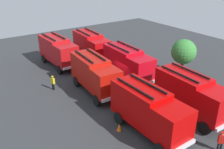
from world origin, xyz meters
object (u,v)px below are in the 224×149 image
object	(u,v)px
firefighter_0	(221,141)
traffic_cone_0	(119,127)
firefighter_3	(53,82)
fire_truck_5	(191,93)
firefighter_1	(171,112)
firefighter_4	(143,68)
fire_truck_4	(128,62)
fire_truck_2	(149,109)
fire_truck_3	(91,45)
tree_0	(184,52)
fire_truck_0	(58,50)
fire_truck_1	(95,73)

from	to	relation	value
firefighter_0	traffic_cone_0	distance (m)	7.72
firefighter_3	fire_truck_5	bearing A→B (deg)	110.52
firefighter_1	firefighter_4	world-z (taller)	firefighter_1
fire_truck_4	fire_truck_2	bearing A→B (deg)	-26.77
fire_truck_2	traffic_cone_0	size ratio (longest dim) A/B	11.99
fire_truck_2	fire_truck_3	bearing A→B (deg)	163.86
firefighter_4	fire_truck_5	bearing A→B (deg)	-3.06
tree_0	traffic_cone_0	size ratio (longest dim) A/B	7.60
fire_truck_3	fire_truck_5	distance (m)	17.40
fire_truck_2	firefighter_1	distance (m)	2.82
fire_truck_0	fire_truck_5	size ratio (longest dim) A/B	1.00
fire_truck_1	firefighter_1	size ratio (longest dim) A/B	4.07
fire_truck_4	fire_truck_5	size ratio (longest dim) A/B	1.00
fire_truck_3	firefighter_4	world-z (taller)	fire_truck_3
tree_0	fire_truck_4	bearing A→B (deg)	-116.10
tree_0	fire_truck_1	bearing A→B (deg)	-102.85
firefighter_0	firefighter_1	distance (m)	4.62
fire_truck_0	firefighter_4	size ratio (longest dim) A/B	4.36
fire_truck_4	firefighter_3	size ratio (longest dim) A/B	4.54
firefighter_3	tree_0	distance (m)	15.50
firefighter_0	firefighter_3	distance (m)	17.30
fire_truck_2	firefighter_1	bearing A→B (deg)	86.52
fire_truck_1	fire_truck_2	distance (m)	8.44
fire_truck_2	firefighter_1	xyz separation A→B (m)	(0.14, 2.58, -1.13)
traffic_cone_0	fire_truck_0	bearing A→B (deg)	173.57
tree_0	firefighter_4	bearing A→B (deg)	-126.19
firefighter_1	tree_0	world-z (taller)	tree_0
fire_truck_4	fire_truck_1	bearing A→B (deg)	-81.99
firefighter_0	tree_0	world-z (taller)	tree_0
firefighter_3	tree_0	size ratio (longest dim) A/B	0.35
firefighter_3	traffic_cone_0	xyz separation A→B (m)	(9.96, 1.60, -0.59)
fire_truck_0	firefighter_0	size ratio (longest dim) A/B	4.33
fire_truck_2	fire_truck_3	distance (m)	17.86
fire_truck_5	traffic_cone_0	distance (m)	7.11
fire_truck_1	tree_0	xyz separation A→B (m)	(2.47, 10.82, 0.93)
firefighter_3	firefighter_4	size ratio (longest dim) A/B	0.96
fire_truck_2	fire_truck_0	bearing A→B (deg)	179.47
fire_truck_3	fire_truck_5	xyz separation A→B (m)	(17.40, 0.03, 0.00)
fire_truck_3	firefighter_3	distance (m)	10.13
firefighter_4	firefighter_3	bearing A→B (deg)	-92.70
firefighter_1	firefighter_3	bearing A→B (deg)	-37.33
fire_truck_4	firefighter_4	size ratio (longest dim) A/B	4.37
firefighter_4	fire_truck_3	bearing A→B (deg)	-152.87
fire_truck_1	firefighter_4	size ratio (longest dim) A/B	4.41
fire_truck_2	traffic_cone_0	distance (m)	2.95
fire_truck_4	firefighter_0	xyz separation A→B (m)	(13.69, -2.15, -1.21)
fire_truck_1	fire_truck_5	world-z (taller)	same
firefighter_3	fire_truck_3	bearing A→B (deg)	-159.80
firefighter_0	firefighter_3	size ratio (longest dim) A/B	1.05
fire_truck_3	traffic_cone_0	xyz separation A→B (m)	(15.73, -6.63, -1.85)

